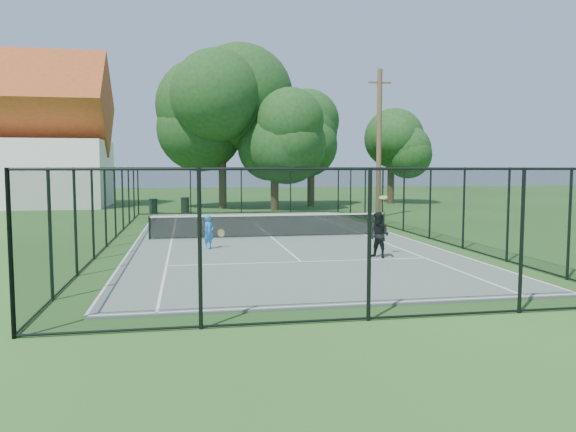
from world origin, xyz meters
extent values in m
plane|color=#264D1A|center=(0.00, 0.00, 0.00)|extent=(120.00, 120.00, 0.00)
cube|color=slate|center=(0.00, 0.00, 0.03)|extent=(11.00, 24.00, 0.06)
cylinder|color=black|center=(-5.00, 0.00, 0.53)|extent=(0.08, 0.08, 0.95)
cylinder|color=black|center=(5.00, 0.00, 0.53)|extent=(0.08, 0.08, 0.95)
cube|color=black|center=(0.00, 0.00, 0.53)|extent=(10.00, 0.03, 0.88)
cube|color=white|center=(0.00, 0.00, 0.98)|extent=(10.00, 0.05, 0.06)
cylinder|color=#332114|center=(-0.92, 17.63, 2.19)|extent=(0.56, 0.56, 4.38)
sphere|color=black|center=(-0.92, 17.63, 6.36)|extent=(7.91, 7.91, 7.91)
cylinder|color=#332114|center=(2.52, 15.13, 1.70)|extent=(0.56, 0.56, 3.40)
sphere|color=black|center=(2.52, 15.13, 4.92)|extent=(6.09, 6.09, 6.09)
cylinder|color=#332114|center=(5.94, 18.91, 1.88)|extent=(0.56, 0.56, 3.76)
sphere|color=black|center=(5.94, 18.91, 5.26)|extent=(5.98, 5.98, 5.98)
cylinder|color=#332114|center=(13.16, 20.91, 1.43)|extent=(0.56, 0.56, 2.86)
sphere|color=black|center=(13.16, 20.91, 4.11)|extent=(5.00, 5.00, 5.00)
cube|color=silver|center=(-17.00, 22.00, 2.50)|extent=(15.00, 8.00, 5.00)
cube|color=maroon|center=(-17.00, 22.00, 7.80)|extent=(15.30, 8.15, 8.15)
cylinder|color=black|center=(-5.66, 14.16, 0.45)|extent=(0.54, 0.54, 0.90)
cylinder|color=black|center=(-5.66, 14.16, 0.92)|extent=(0.58, 0.58, 0.05)
cylinder|color=black|center=(-3.61, 14.13, 0.49)|extent=(0.54, 0.54, 0.97)
cylinder|color=black|center=(-3.61, 14.13, 0.99)|extent=(0.58, 0.58, 0.05)
cylinder|color=#4C3823|center=(7.90, 9.00, 4.40)|extent=(0.30, 0.30, 8.80)
cube|color=#4C3823|center=(7.90, 9.00, 8.00)|extent=(1.40, 0.10, 0.10)
imported|color=#1C88EF|center=(-2.72, -3.08, 0.67)|extent=(0.52, 0.53, 1.23)
torus|color=gold|center=(-2.27, -2.93, 0.61)|extent=(0.27, 0.18, 0.29)
cylinder|color=silver|center=(-2.27, -2.93, 0.61)|extent=(0.23, 0.15, 0.25)
imported|color=black|center=(2.64, -6.09, 0.80)|extent=(0.90, 0.92, 1.49)
torus|color=gold|center=(2.89, -5.74, 2.01)|extent=(0.30, 0.28, 0.14)
cylinder|color=silver|center=(2.89, -5.74, 2.01)|extent=(0.26, 0.24, 0.11)
sphere|color=#CCE526|center=(2.94, -5.65, 1.96)|extent=(0.07, 0.07, 0.07)
camera|label=1|loc=(-3.46, -23.33, 3.01)|focal=35.00mm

